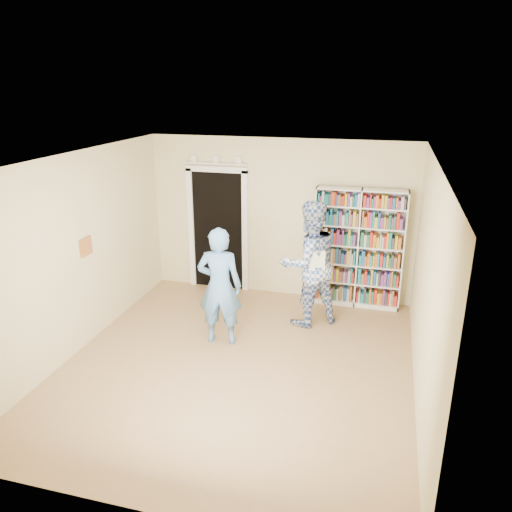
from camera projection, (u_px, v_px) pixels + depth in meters
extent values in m
plane|color=#A37A4E|center=(237.00, 365.00, 6.62)|extent=(5.00, 5.00, 0.00)
plane|color=white|center=(234.00, 160.00, 5.72)|extent=(5.00, 5.00, 0.00)
plane|color=beige|center=(279.00, 219.00, 8.45)|extent=(4.50, 0.00, 4.50)
plane|color=beige|center=(77.00, 254.00, 6.72)|extent=(0.00, 5.00, 5.00)
plane|color=beige|center=(427.00, 288.00, 5.62)|extent=(0.00, 5.00, 5.00)
cube|color=white|center=(358.00, 249.00, 8.09)|extent=(1.43, 0.27, 1.97)
cube|color=white|center=(358.00, 249.00, 8.09)|extent=(0.02, 0.27, 1.97)
cube|color=black|center=(218.00, 231.00, 8.80)|extent=(0.90, 0.03, 2.10)
cube|color=white|center=(191.00, 230.00, 8.91)|extent=(0.10, 0.06, 2.20)
cube|color=white|center=(245.00, 234.00, 8.66)|extent=(0.10, 0.06, 2.20)
cube|color=white|center=(216.00, 169.00, 8.42)|extent=(1.10, 0.06, 0.10)
cube|color=white|center=(216.00, 163.00, 8.38)|extent=(1.10, 0.08, 0.02)
cube|color=maroon|center=(86.00, 247.00, 6.88)|extent=(0.03, 0.25, 0.25)
imported|color=#5A8DC8|center=(220.00, 286.00, 6.95)|extent=(0.67, 0.48, 1.71)
imported|color=#325199|center=(309.00, 264.00, 7.48)|extent=(1.19, 1.15, 1.94)
cube|color=white|center=(317.00, 262.00, 7.18)|extent=(0.23, 0.07, 0.33)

